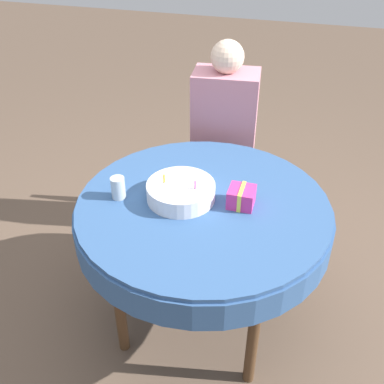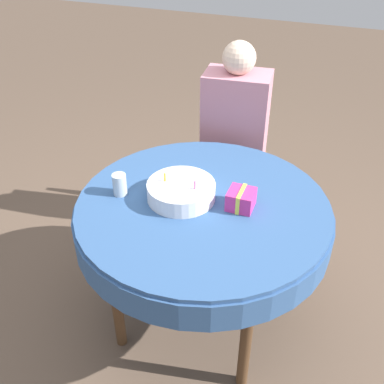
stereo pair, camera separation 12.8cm
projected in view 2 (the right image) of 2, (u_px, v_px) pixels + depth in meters
The scene contains 7 objects.
ground_plane at pixel (201, 313), 2.34m from camera, with size 12.00×12.00×0.00m, color brown.
dining_table at pixel (203, 219), 1.98m from camera, with size 1.12×1.12×0.72m.
chair at pixel (235, 155), 2.72m from camera, with size 0.40×0.40×0.87m.
person at pixel (234, 127), 2.52m from camera, with size 0.38×0.35×1.19m.
birthday_cake at pixel (181, 191), 1.94m from camera, with size 0.30×0.30×0.11m.
drinking_glass at pixel (120, 184), 1.96m from camera, with size 0.06×0.06×0.10m.
gift_box at pixel (241, 199), 1.89m from camera, with size 0.11×0.12×0.09m.
Camera 2 is at (0.51, -1.47, 1.86)m, focal length 42.00 mm.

